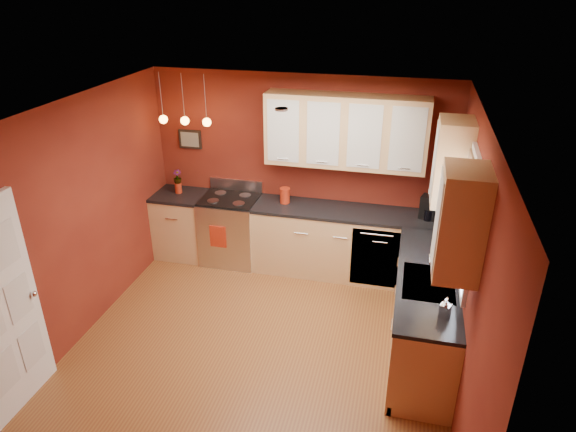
% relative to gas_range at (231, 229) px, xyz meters
% --- Properties ---
extents(floor, '(4.20, 4.20, 0.00)m').
position_rel_gas_range_xyz_m(floor, '(0.92, -1.80, -0.48)').
color(floor, brown).
rests_on(floor, ground).
extents(ceiling, '(4.00, 4.20, 0.02)m').
position_rel_gas_range_xyz_m(ceiling, '(0.92, -1.80, 2.12)').
color(ceiling, white).
rests_on(ceiling, wall_back).
extents(wall_back, '(4.00, 0.02, 2.60)m').
position_rel_gas_range_xyz_m(wall_back, '(0.92, 0.30, 0.82)').
color(wall_back, maroon).
rests_on(wall_back, floor).
extents(wall_front, '(4.00, 0.02, 2.60)m').
position_rel_gas_range_xyz_m(wall_front, '(0.92, -3.90, 0.82)').
color(wall_front, maroon).
rests_on(wall_front, floor).
extents(wall_left, '(0.02, 4.20, 2.60)m').
position_rel_gas_range_xyz_m(wall_left, '(-1.08, -1.80, 0.82)').
color(wall_left, maroon).
rests_on(wall_left, floor).
extents(wall_right, '(0.02, 4.20, 2.60)m').
position_rel_gas_range_xyz_m(wall_right, '(2.92, -1.80, 0.82)').
color(wall_right, maroon).
rests_on(wall_right, floor).
extents(base_cabinets_back_left, '(0.70, 0.60, 0.90)m').
position_rel_gas_range_xyz_m(base_cabinets_back_left, '(-0.73, -0.00, -0.03)').
color(base_cabinets_back_left, tan).
rests_on(base_cabinets_back_left, floor).
extents(base_cabinets_back_right, '(2.54, 0.60, 0.90)m').
position_rel_gas_range_xyz_m(base_cabinets_back_right, '(1.65, -0.00, -0.03)').
color(base_cabinets_back_right, tan).
rests_on(base_cabinets_back_right, floor).
extents(base_cabinets_right, '(0.60, 2.10, 0.90)m').
position_rel_gas_range_xyz_m(base_cabinets_right, '(2.62, -1.35, -0.03)').
color(base_cabinets_right, tan).
rests_on(base_cabinets_right, floor).
extents(counter_back_left, '(0.70, 0.62, 0.04)m').
position_rel_gas_range_xyz_m(counter_back_left, '(-0.73, -0.00, 0.44)').
color(counter_back_left, black).
rests_on(counter_back_left, base_cabinets_back_left).
extents(counter_back_right, '(2.54, 0.62, 0.04)m').
position_rel_gas_range_xyz_m(counter_back_right, '(1.65, -0.00, 0.44)').
color(counter_back_right, black).
rests_on(counter_back_right, base_cabinets_back_right).
extents(counter_right, '(0.62, 2.10, 0.04)m').
position_rel_gas_range_xyz_m(counter_right, '(2.62, -1.35, 0.44)').
color(counter_right, black).
rests_on(counter_right, base_cabinets_right).
extents(gas_range, '(0.76, 0.64, 1.11)m').
position_rel_gas_range_xyz_m(gas_range, '(0.00, 0.00, 0.00)').
color(gas_range, silver).
rests_on(gas_range, floor).
extents(dishwasher_front, '(0.60, 0.02, 0.80)m').
position_rel_gas_range_xyz_m(dishwasher_front, '(2.02, -0.29, -0.03)').
color(dishwasher_front, silver).
rests_on(dishwasher_front, base_cabinets_back_right).
extents(sink, '(0.50, 0.70, 0.33)m').
position_rel_gas_range_xyz_m(sink, '(2.62, -1.50, 0.43)').
color(sink, gray).
rests_on(sink, counter_right).
extents(window, '(0.06, 1.02, 1.22)m').
position_rel_gas_range_xyz_m(window, '(2.89, -1.50, 1.21)').
color(window, white).
rests_on(window, wall_right).
extents(door_left_wall, '(0.12, 0.82, 2.05)m').
position_rel_gas_range_xyz_m(door_left_wall, '(-1.05, -3.00, 0.54)').
color(door_left_wall, white).
rests_on(door_left_wall, floor).
extents(upper_cabinets_back, '(2.00, 0.35, 0.90)m').
position_rel_gas_range_xyz_m(upper_cabinets_back, '(1.52, 0.12, 1.47)').
color(upper_cabinets_back, tan).
rests_on(upper_cabinets_back, wall_back).
extents(upper_cabinets_right, '(0.35, 1.95, 0.90)m').
position_rel_gas_range_xyz_m(upper_cabinets_right, '(2.75, -1.48, 1.47)').
color(upper_cabinets_right, tan).
rests_on(upper_cabinets_right, wall_right).
extents(wall_picture, '(0.32, 0.03, 0.26)m').
position_rel_gas_range_xyz_m(wall_picture, '(-0.63, 0.28, 1.17)').
color(wall_picture, black).
rests_on(wall_picture, wall_back).
extents(pendant_lights, '(0.71, 0.11, 0.66)m').
position_rel_gas_range_xyz_m(pendant_lights, '(-0.53, -0.05, 1.53)').
color(pendant_lights, gray).
rests_on(pendant_lights, ceiling).
extents(red_canister, '(0.14, 0.14, 0.21)m').
position_rel_gas_range_xyz_m(red_canister, '(0.76, 0.05, 0.56)').
color(red_canister, '#A72712').
rests_on(red_canister, counter_back_right).
extents(red_vase, '(0.09, 0.09, 0.15)m').
position_rel_gas_range_xyz_m(red_vase, '(-0.76, 0.04, 0.53)').
color(red_vase, '#A72712').
rests_on(red_vase, counter_back_left).
extents(flowers, '(0.14, 0.14, 0.20)m').
position_rel_gas_range_xyz_m(flowers, '(-0.76, 0.04, 0.69)').
color(flowers, '#A72712').
rests_on(flowers, red_vase).
extents(coffee_maker, '(0.24, 0.24, 0.29)m').
position_rel_gas_range_xyz_m(coffee_maker, '(2.62, 0.01, 0.59)').
color(coffee_maker, black).
rests_on(coffee_maker, counter_back_right).
extents(soap_pump, '(0.12, 0.12, 0.20)m').
position_rel_gas_range_xyz_m(soap_pump, '(2.75, -2.05, 0.56)').
color(soap_pump, silver).
rests_on(soap_pump, counter_right).
extents(dish_towel, '(0.23, 0.02, 0.31)m').
position_rel_gas_range_xyz_m(dish_towel, '(-0.07, -0.33, 0.04)').
color(dish_towel, '#A72712').
rests_on(dish_towel, gas_range).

